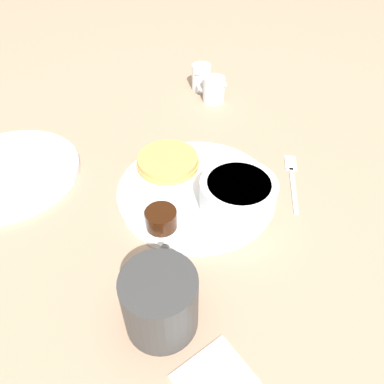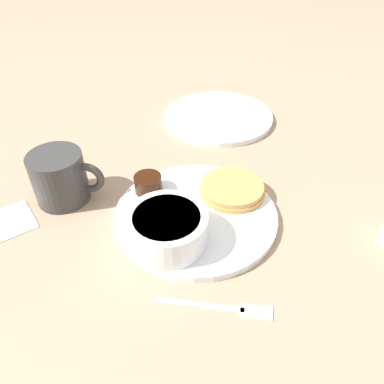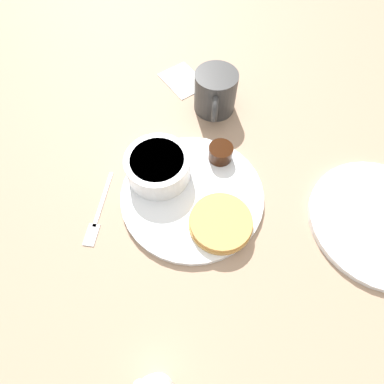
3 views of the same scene
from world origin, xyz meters
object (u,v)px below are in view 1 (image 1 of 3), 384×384
Objects in this scene: creamer_pitcher_near at (214,89)px; creamer_pitcher_far at (201,77)px; bowl at (238,194)px; fork at (292,175)px; plate at (196,191)px; coffee_mug at (160,300)px.

creamer_pitcher_far is at bearing -176.78° from creamer_pitcher_near.
bowl is 0.14m from fork.
plate is at bearing -24.86° from creamer_pitcher_far.
bowl is 0.41m from creamer_pitcher_far.
bowl is 1.01× the size of coffee_mug.
fork is at bearing 82.13° from plate.
creamer_pitcher_far is at bearing 164.37° from bowl.
plate is 4.26× the size of creamer_pitcher_far.
bowl is at bearing -73.93° from fork.
coffee_mug is at bearing -33.56° from plate.
bowl is at bearing 34.88° from plate.
bowl and creamer_pitcher_far have the same top height.
bowl is at bearing 127.38° from coffee_mug.
fork is at bearing 119.12° from coffee_mug.
fork is (0.29, 0.02, -0.03)m from creamer_pitcher_near.
bowl is 0.21m from coffee_mug.
creamer_pitcher_far is (-0.52, 0.28, -0.01)m from coffee_mug.
coffee_mug reaches higher than creamer_pitcher_far.
coffee_mug is 0.59m from creamer_pitcher_far.
coffee_mug is at bearing -52.62° from bowl.
plate is 0.23m from coffee_mug.
bowl is at bearing -18.85° from creamer_pitcher_near.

